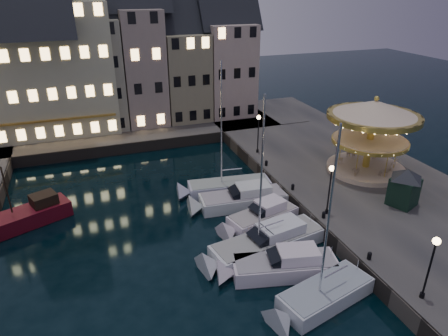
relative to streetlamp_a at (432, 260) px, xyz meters
name	(u,v)px	position (x,y,z in m)	size (l,w,h in m)	color
ground	(248,252)	(-7.20, 9.00, -4.02)	(160.00, 160.00, 0.00)	black
quay_east	(358,181)	(6.80, 15.00, -3.37)	(16.00, 56.00, 1.30)	#474442
quay_north	(104,134)	(-15.20, 37.00, -3.37)	(44.00, 12.00, 1.30)	#474442
quaywall_e	(283,194)	(-1.20, 15.00, -3.37)	(0.15, 44.00, 1.30)	#47423A
quaywall_n	(126,149)	(-13.20, 31.00, -3.37)	(48.00, 0.15, 1.30)	#47423A
streetlamp_a	(432,260)	(0.00, 0.00, 0.00)	(0.44, 0.44, 4.17)	black
streetlamp_b	(330,183)	(0.00, 10.00, 0.00)	(0.44, 0.44, 4.17)	black
streetlamp_c	(258,129)	(0.00, 23.50, 0.00)	(0.44, 0.44, 4.17)	black
streetlamp_d	(387,136)	(11.30, 17.00, 0.00)	(0.44, 0.44, 4.17)	black
bollard_a	(369,255)	(-0.60, 4.00, -2.41)	(0.30, 0.30, 0.57)	black
bollard_b	(324,214)	(-0.60, 9.50, -2.41)	(0.30, 0.30, 0.57)	black
bollard_c	(293,187)	(-0.60, 14.50, -2.41)	(0.30, 0.30, 0.57)	black
bollard_d	(266,163)	(-0.60, 20.00, -2.41)	(0.30, 0.30, 0.57)	black
townhouse_nb	(42,74)	(-21.25, 39.00, 4.26)	(6.16, 8.00, 13.80)	slate
townhouse_nc	(94,66)	(-15.20, 39.00, 4.76)	(6.82, 8.00, 14.80)	gray
townhouse_nd	(141,59)	(-9.45, 39.00, 5.26)	(5.50, 8.00, 15.80)	gray
townhouse_ne	(184,69)	(-4.00, 39.00, 3.76)	(6.16, 8.00, 12.80)	gray
townhouse_nf	(227,62)	(2.05, 39.00, 4.26)	(6.82, 8.00, 13.80)	#B19C90
hotel_corner	(40,61)	(-21.20, 39.00, 5.76)	(17.60, 9.00, 16.80)	beige
motorboat_a	(319,298)	(-5.18, 2.65, -3.48)	(7.36, 3.96, 12.18)	silver
motorboat_b	(279,266)	(-6.20, 6.05, -3.37)	(8.17, 3.99, 2.15)	silver
motorboat_c	(264,244)	(-6.06, 8.72, -3.34)	(9.93, 4.18, 13.14)	silver
motorboat_d	(259,218)	(-4.97, 12.06, -3.38)	(6.98, 3.77, 2.15)	silver
motorboat_e	(239,200)	(-5.35, 15.51, -3.37)	(8.73, 3.19, 2.15)	silver
motorboat_f	(223,188)	(-5.80, 18.29, -3.49)	(8.78, 3.24, 11.60)	silver
red_fishing_boat	(30,216)	(-22.53, 18.68, -3.33)	(6.98, 4.71, 5.68)	#590A18
carousel	(373,123)	(8.05, 15.66, 2.19)	(8.51, 8.51, 7.45)	beige
ticket_kiosk	(406,181)	(6.61, 9.12, -0.54)	(3.13, 3.13, 3.67)	black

